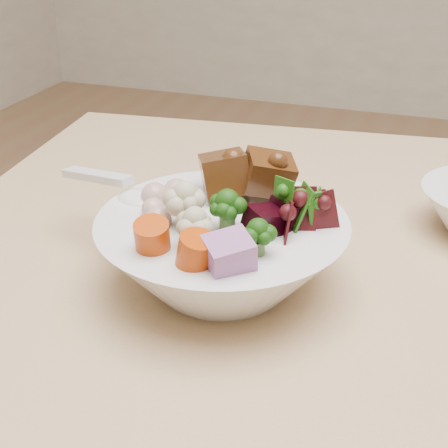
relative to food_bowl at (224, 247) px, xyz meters
name	(u,v)px	position (x,y,z in m)	size (l,w,h in m)	color
food_bowl	(224,247)	(0.00, 0.00, 0.00)	(0.25, 0.25, 0.14)	white
soup_spoon	(130,193)	(-0.12, 0.02, 0.03)	(0.15, 0.08, 0.03)	white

